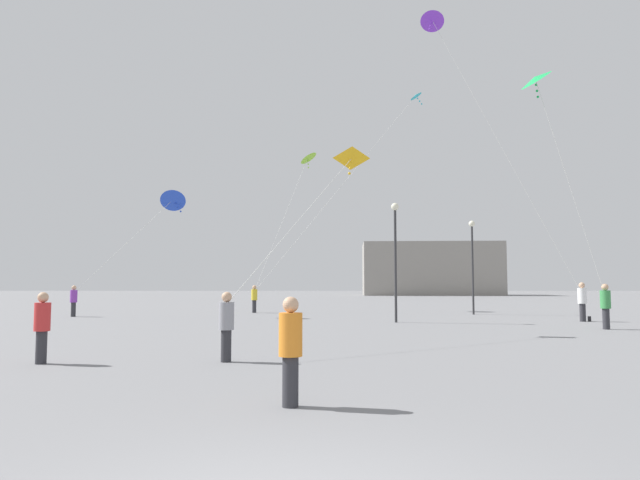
{
  "coord_description": "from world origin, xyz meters",
  "views": [
    {
      "loc": [
        0.34,
        -4.32,
        1.76
      ],
      "look_at": [
        0.0,
        22.79,
        3.83
      ],
      "focal_mm": 32.56,
      "sensor_mm": 36.0,
      "label": 1
    }
  ],
  "objects_px": {
    "person_in_orange": "(291,346)",
    "building_left_hall": "(430,269)",
    "person_in_red": "(42,324)",
    "kite_lime_diamond": "(308,158)",
    "lamppost_east": "(395,243)",
    "person_in_green": "(606,304)",
    "person_in_white": "(582,300)",
    "person_in_purple": "(74,300)",
    "lamppost_west": "(472,252)",
    "handbag_beside_flyer": "(589,319)",
    "kite_cyan_diamond": "(412,101)",
    "kite_emerald_diamond": "(536,80)",
    "person_in_grey": "(226,323)",
    "person_in_yellow": "(254,298)",
    "kite_cobalt_diamond": "(173,200)",
    "kite_amber_delta": "(349,162)",
    "kite_violet_diamond": "(433,23)"
  },
  "relations": [
    {
      "from": "person_in_purple",
      "to": "kite_lime_diamond",
      "type": "height_order",
      "value": "kite_lime_diamond"
    },
    {
      "from": "lamppost_west",
      "to": "building_left_hall",
      "type": "bearing_deg",
      "value": 82.27
    },
    {
      "from": "person_in_grey",
      "to": "lamppost_west",
      "type": "relative_size",
      "value": 0.29
    },
    {
      "from": "person_in_white",
      "to": "person_in_purple",
      "type": "bearing_deg",
      "value": 113.75
    },
    {
      "from": "lamppost_west",
      "to": "handbag_beside_flyer",
      "type": "distance_m",
      "value": 8.15
    },
    {
      "from": "person_in_orange",
      "to": "person_in_green",
      "type": "height_order",
      "value": "person_in_green"
    },
    {
      "from": "kite_cyan_diamond",
      "to": "handbag_beside_flyer",
      "type": "bearing_deg",
      "value": -55.66
    },
    {
      "from": "person_in_white",
      "to": "person_in_red",
      "type": "relative_size",
      "value": 1.17
    },
    {
      "from": "lamppost_west",
      "to": "person_in_white",
      "type": "bearing_deg",
      "value": -60.63
    },
    {
      "from": "person_in_red",
      "to": "kite_lime_diamond",
      "type": "xyz_separation_m",
      "value": [
        4.99,
        26.74,
        9.62
      ]
    },
    {
      "from": "kite_violet_diamond",
      "to": "kite_lime_diamond",
      "type": "bearing_deg",
      "value": 125.1
    },
    {
      "from": "person_in_orange",
      "to": "building_left_hall",
      "type": "relative_size",
      "value": 0.07
    },
    {
      "from": "person_in_yellow",
      "to": "building_left_hall",
      "type": "height_order",
      "value": "building_left_hall"
    },
    {
      "from": "person_in_purple",
      "to": "kite_violet_diamond",
      "type": "bearing_deg",
      "value": 103.14
    },
    {
      "from": "person_in_grey",
      "to": "kite_cyan_diamond",
      "type": "bearing_deg",
      "value": -89.56
    },
    {
      "from": "kite_cyan_diamond",
      "to": "lamppost_west",
      "type": "xyz_separation_m",
      "value": [
        2.87,
        -3.7,
        -10.3
      ]
    },
    {
      "from": "kite_cyan_diamond",
      "to": "lamppost_east",
      "type": "distance_m",
      "value": 15.1
    },
    {
      "from": "kite_cyan_diamond",
      "to": "lamppost_west",
      "type": "bearing_deg",
      "value": -52.2
    },
    {
      "from": "building_left_hall",
      "to": "person_in_yellow",
      "type": "bearing_deg",
      "value": -110.0
    },
    {
      "from": "person_in_purple",
      "to": "kite_cyan_diamond",
      "type": "xyz_separation_m",
      "value": [
        19.43,
        6.29,
        13.0
      ]
    },
    {
      "from": "person_in_purple",
      "to": "kite_emerald_diamond",
      "type": "bearing_deg",
      "value": 86.63
    },
    {
      "from": "person_in_white",
      "to": "kite_cyan_diamond",
      "type": "relative_size",
      "value": 0.14
    },
    {
      "from": "kite_lime_diamond",
      "to": "handbag_beside_flyer",
      "type": "bearing_deg",
      "value": -40.68
    },
    {
      "from": "person_in_white",
      "to": "kite_lime_diamond",
      "type": "xyz_separation_m",
      "value": [
        -13.42,
        11.94,
        9.48
      ]
    },
    {
      "from": "lamppost_west",
      "to": "handbag_beside_flyer",
      "type": "height_order",
      "value": "lamppost_west"
    },
    {
      "from": "person_in_yellow",
      "to": "person_in_orange",
      "type": "height_order",
      "value": "person_in_yellow"
    },
    {
      "from": "building_left_hall",
      "to": "lamppost_east",
      "type": "bearing_deg",
      "value": -101.37
    },
    {
      "from": "person_in_purple",
      "to": "kite_cobalt_diamond",
      "type": "height_order",
      "value": "kite_cobalt_diamond"
    },
    {
      "from": "lamppost_east",
      "to": "person_in_red",
      "type": "bearing_deg",
      "value": -124.13
    },
    {
      "from": "kite_cobalt_diamond",
      "to": "person_in_yellow",
      "type": "bearing_deg",
      "value": 48.06
    },
    {
      "from": "person_in_purple",
      "to": "handbag_beside_flyer",
      "type": "bearing_deg",
      "value": 100.31
    },
    {
      "from": "person_in_white",
      "to": "kite_cyan_diamond",
      "type": "xyz_separation_m",
      "value": [
        -6.43,
        10.03,
        12.92
      ]
    },
    {
      "from": "lamppost_east",
      "to": "person_in_green",
      "type": "bearing_deg",
      "value": -27.27
    },
    {
      "from": "person_in_yellow",
      "to": "kite_cobalt_diamond",
      "type": "distance_m",
      "value": 8.06
    },
    {
      "from": "kite_cobalt_diamond",
      "to": "kite_amber_delta",
      "type": "distance_m",
      "value": 14.13
    },
    {
      "from": "person_in_purple",
      "to": "lamppost_east",
      "type": "height_order",
      "value": "lamppost_east"
    },
    {
      "from": "person_in_purple",
      "to": "person_in_red",
      "type": "distance_m",
      "value": 19.98
    },
    {
      "from": "kite_lime_diamond",
      "to": "handbag_beside_flyer",
      "type": "relative_size",
      "value": 30.2
    },
    {
      "from": "person_in_white",
      "to": "kite_cyan_diamond",
      "type": "bearing_deg",
      "value": 64.65
    },
    {
      "from": "kite_emerald_diamond",
      "to": "lamppost_east",
      "type": "xyz_separation_m",
      "value": [
        -5.16,
        4.24,
        -6.24
      ]
    },
    {
      "from": "person_in_yellow",
      "to": "person_in_purple",
      "type": "bearing_deg",
      "value": 34.98
    },
    {
      "from": "kite_emerald_diamond",
      "to": "kite_violet_diamond",
      "type": "relative_size",
      "value": 0.61
    },
    {
      "from": "kite_emerald_diamond",
      "to": "kite_cyan_diamond",
      "type": "bearing_deg",
      "value": 100.15
    },
    {
      "from": "kite_emerald_diamond",
      "to": "person_in_green",
      "type": "bearing_deg",
      "value": 5.71
    },
    {
      "from": "person_in_yellow",
      "to": "person_in_red",
      "type": "xyz_separation_m",
      "value": [
        -1.83,
        -22.98,
        -0.06
      ]
    },
    {
      "from": "kite_lime_diamond",
      "to": "lamppost_east",
      "type": "distance_m",
      "value": 15.11
    },
    {
      "from": "person_in_yellow",
      "to": "kite_amber_delta",
      "type": "xyz_separation_m",
      "value": [
        5.3,
        -15.08,
        5.27
      ]
    },
    {
      "from": "kite_violet_diamond",
      "to": "lamppost_east",
      "type": "bearing_deg",
      "value": -131.38
    },
    {
      "from": "kite_lime_diamond",
      "to": "handbag_beside_flyer",
      "type": "xyz_separation_m",
      "value": [
        13.77,
        -11.84,
        -10.37
      ]
    },
    {
      "from": "person_in_orange",
      "to": "person_in_grey",
      "type": "bearing_deg",
      "value": -58.05
    }
  ]
}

